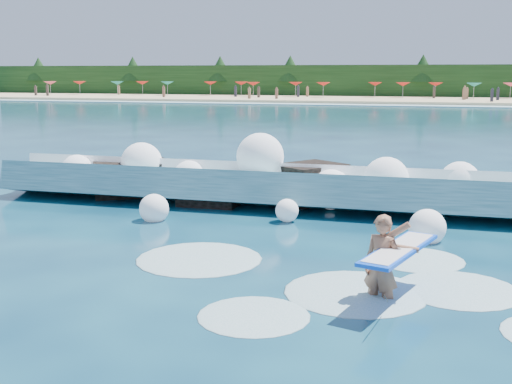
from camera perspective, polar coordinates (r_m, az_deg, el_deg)
ground at (r=13.27m, az=-8.70°, el=-6.30°), size 200.00×200.00×0.00m
beach at (r=89.74m, az=12.76°, el=7.98°), size 140.00×20.00×0.40m
wet_band at (r=78.79m, az=12.25°, el=7.56°), size 140.00×5.00×0.08m
treeline at (r=99.66m, az=13.17°, el=9.52°), size 140.00×4.00×5.00m
breaking_wave at (r=18.67m, az=3.19°, el=0.40°), size 17.70×2.77×1.53m
rock_cluster at (r=19.75m, az=-4.27°, el=0.62°), size 8.30×3.09×1.33m
surfer_with_board at (r=11.13m, az=11.45°, el=-6.17°), size 1.27×2.95×1.78m
wave_spray at (r=18.35m, az=3.20°, el=1.42°), size 15.31×4.53×2.19m
surf_foam at (r=12.08m, az=7.07°, el=-7.97°), size 8.80×5.82×0.13m
beach_umbrellas at (r=92.36m, az=12.92°, el=9.31°), size 112.02×6.93×0.50m
beachgoers at (r=86.67m, az=13.00°, el=8.48°), size 106.59×13.73×1.90m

